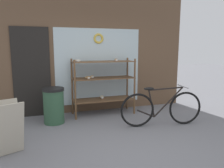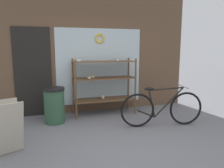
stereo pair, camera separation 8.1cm
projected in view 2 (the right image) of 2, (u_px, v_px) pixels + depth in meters
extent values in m
plane|color=slate|center=(124.00, 151.00, 3.46)|extent=(30.00, 30.00, 0.00)
cube|color=brown|center=(91.00, 51.00, 5.50)|extent=(5.14, 0.08, 3.11)
cube|color=silver|center=(100.00, 66.00, 5.58)|extent=(2.19, 0.02, 1.90)
cube|color=black|center=(33.00, 72.00, 5.13)|extent=(0.84, 0.03, 2.10)
torus|color=gold|center=(100.00, 39.00, 5.45)|extent=(0.26, 0.06, 0.26)
cylinder|color=brown|center=(76.00, 90.00, 4.90)|extent=(0.04, 0.04, 1.37)
cylinder|color=brown|center=(135.00, 87.00, 5.32)|extent=(0.04, 0.04, 1.37)
cylinder|color=brown|center=(73.00, 87.00, 5.35)|extent=(0.04, 0.04, 1.37)
cylinder|color=brown|center=(128.00, 84.00, 5.77)|extent=(0.04, 0.04, 1.37)
cube|color=brown|center=(104.00, 99.00, 5.39)|extent=(1.49, 0.52, 0.02)
cube|color=brown|center=(104.00, 78.00, 5.30)|extent=(1.49, 0.52, 0.02)
cube|color=brown|center=(104.00, 62.00, 5.23)|extent=(1.49, 0.52, 0.02)
ellipsoid|color=tan|center=(93.00, 76.00, 5.33)|extent=(0.07, 0.06, 0.05)
cube|color=white|center=(93.00, 77.00, 5.29)|extent=(0.05, 0.00, 0.04)
torus|color=tan|center=(89.00, 77.00, 5.20)|extent=(0.15, 0.15, 0.05)
cube|color=white|center=(90.00, 78.00, 5.12)|extent=(0.05, 0.00, 0.04)
ellipsoid|color=beige|center=(103.00, 97.00, 5.49)|extent=(0.10, 0.08, 0.07)
cube|color=white|center=(103.00, 98.00, 5.44)|extent=(0.05, 0.00, 0.04)
ellipsoid|color=#AD7F4C|center=(117.00, 60.00, 5.42)|extent=(0.08, 0.06, 0.05)
cube|color=white|center=(118.00, 60.00, 5.37)|extent=(0.05, 0.00, 0.04)
torus|color=beige|center=(78.00, 60.00, 5.17)|extent=(0.14, 0.14, 0.04)
cube|color=white|center=(79.00, 61.00, 5.09)|extent=(0.05, 0.00, 0.04)
torus|color=black|center=(137.00, 110.00, 4.48)|extent=(0.71, 0.16, 0.71)
torus|color=black|center=(186.00, 108.00, 4.62)|extent=(0.71, 0.16, 0.71)
cylinder|color=black|center=(169.00, 102.00, 4.54)|extent=(0.62, 0.13, 0.64)
cylinder|color=black|center=(166.00, 89.00, 4.49)|extent=(0.73, 0.15, 0.07)
cylinder|color=black|center=(152.00, 104.00, 4.50)|extent=(0.17, 0.06, 0.58)
cylinder|color=black|center=(146.00, 114.00, 4.52)|extent=(0.38, 0.09, 0.19)
ellipsoid|color=black|center=(149.00, 89.00, 4.44)|extent=(0.23, 0.12, 0.06)
cylinder|color=#B2B2B7|center=(183.00, 86.00, 4.53)|extent=(0.10, 0.46, 0.02)
cube|color=#B2A893|center=(7.00, 130.00, 3.25)|extent=(0.52, 0.36, 0.83)
cube|color=#B2A893|center=(4.00, 126.00, 3.39)|extent=(0.52, 0.36, 0.83)
cylinder|color=#2D5138|center=(54.00, 105.00, 4.74)|extent=(0.43, 0.43, 0.78)
cylinder|color=black|center=(54.00, 89.00, 4.68)|extent=(0.46, 0.46, 0.06)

